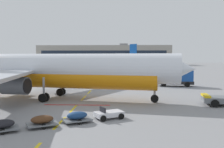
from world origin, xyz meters
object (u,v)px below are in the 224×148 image
(airliner_foreground, at_px, (62,70))
(baggage_train, at_px, (61,119))
(airliner_mid_left, at_px, (115,61))
(fuel_service_truck, at_px, (176,78))

(airliner_foreground, distance_m, baggage_train, 13.49)
(airliner_mid_left, xyz_separation_m, baggage_train, (-1.41, -92.73, -3.09))
(airliner_foreground, distance_m, airliner_mid_left, 80.15)
(airliner_foreground, bearing_deg, fuel_service_truck, 39.43)
(fuel_service_truck, bearing_deg, baggage_train, -119.21)
(fuel_service_truck, xyz_separation_m, baggage_train, (-15.71, -28.09, -1.11))
(airliner_foreground, height_order, airliner_mid_left, airliner_foreground)
(airliner_mid_left, distance_m, fuel_service_truck, 66.23)
(fuel_service_truck, distance_m, baggage_train, 32.20)
(fuel_service_truck, height_order, baggage_train, fuel_service_truck)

